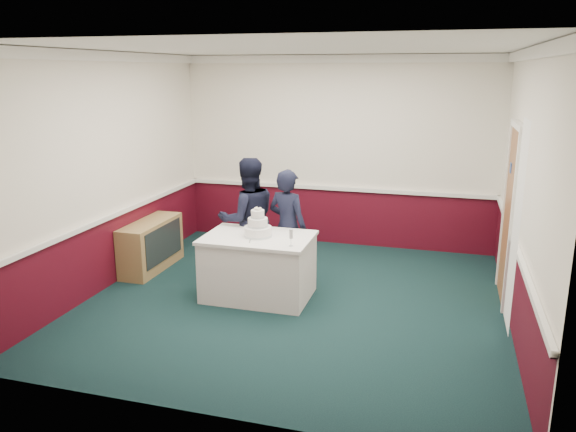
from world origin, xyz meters
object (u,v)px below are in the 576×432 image
(person_man, at_px, (248,219))
(cake_table, at_px, (258,266))
(sideboard, at_px, (151,245))
(cake_knife, at_px, (250,240))
(person_woman, at_px, (288,227))
(wedding_cake, at_px, (258,228))
(champagne_flute, at_px, (291,235))

(person_man, bearing_deg, cake_table, 86.64)
(cake_table, bearing_deg, sideboard, 163.06)
(sideboard, xyz_separation_m, cake_knife, (1.77, -0.75, 0.44))
(cake_table, height_order, person_man, person_man)
(person_man, relative_size, person_woman, 1.08)
(cake_table, distance_m, wedding_cake, 0.50)
(wedding_cake, height_order, cake_knife, wedding_cake)
(wedding_cake, bearing_deg, person_woman, 69.01)
(cake_knife, bearing_deg, person_man, 96.36)
(cake_knife, bearing_deg, cake_table, 66.36)
(sideboard, bearing_deg, champagne_flute, -19.81)
(wedding_cake, distance_m, cake_knife, 0.23)
(sideboard, bearing_deg, wedding_cake, -16.94)
(cake_knife, relative_size, champagne_flute, 1.07)
(champagne_flute, xyz_separation_m, person_man, (-0.84, 0.86, -0.10))
(sideboard, height_order, champagne_flute, champagne_flute)
(person_man, bearing_deg, sideboard, -32.38)
(sideboard, height_order, cake_knife, cake_knife)
(champagne_flute, xyz_separation_m, person_woman, (-0.28, 0.84, -0.16))
(champagne_flute, bearing_deg, person_man, 134.27)
(sideboard, relative_size, wedding_cake, 3.30)
(wedding_cake, bearing_deg, champagne_flute, -29.25)
(cake_table, xyz_separation_m, person_man, (-0.34, 0.58, 0.43))
(cake_knife, xyz_separation_m, person_man, (-0.31, 0.78, 0.04))
(cake_knife, distance_m, person_woman, 0.80)
(wedding_cake, distance_m, champagne_flute, 0.57)
(sideboard, relative_size, cake_knife, 5.45)
(wedding_cake, relative_size, person_woman, 0.24)
(person_man, bearing_deg, cake_knife, 77.93)
(cake_knife, relative_size, person_woman, 0.14)
(champagne_flute, bearing_deg, sideboard, 160.19)
(wedding_cake, bearing_deg, cake_knife, -98.53)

